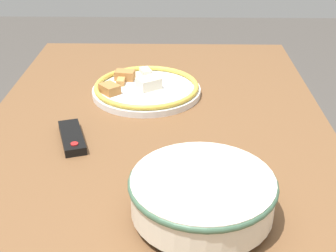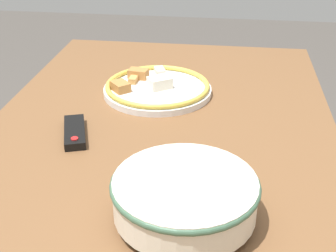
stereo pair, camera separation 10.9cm
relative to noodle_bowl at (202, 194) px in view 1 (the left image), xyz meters
The scene contains 4 objects.
dining_table 0.27m from the noodle_bowl, 24.19° to the left, with size 1.59×0.89×0.76m.
noodle_bowl is the anchor object (origin of this frame).
food_plate 0.57m from the noodle_bowl, 14.06° to the left, with size 0.31×0.31×0.05m.
tv_remote 0.41m from the noodle_bowl, 47.20° to the left, with size 0.16×0.09×0.02m.
Camera 1 is at (-0.91, -0.05, 1.32)m, focal length 50.00 mm.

